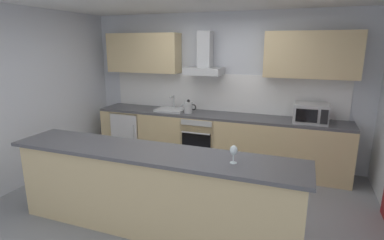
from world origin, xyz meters
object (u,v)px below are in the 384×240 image
Objects in this scene: microwave at (311,113)px; range_hood at (205,61)px; wine_glass at (234,151)px; oven at (202,138)px; sink at (171,109)px; refrigerator at (132,132)px; kettle at (188,107)px.

range_hood reaches higher than microwave.
range_hood is 2.60m from wine_glass.
oven is 0.75m from sink.
sink is at bearing 178.92° from oven.
oven reaches higher than refrigerator.
wine_glass is at bearing -58.77° from kettle.
range_hood is (0.58, 0.12, 0.86)m from sink.
range_hood reaches higher than wine_glass.
microwave is 2.23m from wine_glass.
refrigerator is 1.70× the size of microwave.
refrigerator is 1.18× the size of range_hood.
oven is 0.94× the size of refrigerator.
oven is at bearing 8.22° from kettle.
kettle is (0.35, -0.04, 0.08)m from sink.
oven is 1.60× the size of sink.
range_hood is (-1.75, 0.16, 0.74)m from microwave.
oven is 2.46m from wine_glass.
microwave is at bearing 0.17° from kettle.
microwave is (3.16, -0.03, 0.62)m from refrigerator.
sink is (0.82, 0.01, 0.50)m from refrigerator.
refrigerator is 1.31m from kettle.
oven is at bearing 115.99° from wine_glass.
oven is at bearing 179.09° from microwave.
wine_glass is (1.28, -2.10, 0.07)m from kettle.
oven is at bearing -90.00° from range_hood.
kettle is at bearing -7.25° from sink.
microwave is 2.34m from sink.
refrigerator is at bearing -174.64° from range_hood.
range_hood is (-0.00, 0.13, 1.33)m from oven.
microwave reaches higher than oven.
microwave is 1.98m from kettle.
oven is 2.77× the size of kettle.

